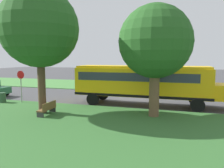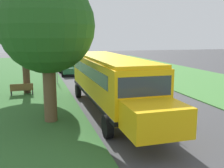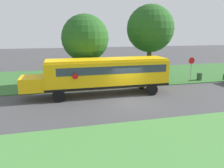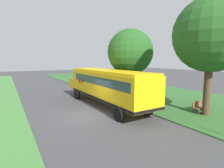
% 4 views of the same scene
% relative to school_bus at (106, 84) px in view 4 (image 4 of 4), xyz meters
% --- Properties ---
extents(ground_plane, '(120.00, 120.00, 0.00)m').
position_rel_school_bus_xyz_m(ground_plane, '(2.38, 1.72, -1.92)').
color(ground_plane, '#424244').
extents(grass_verge, '(12.00, 80.00, 0.08)m').
position_rel_school_bus_xyz_m(grass_verge, '(-7.62, 1.72, -1.88)').
color(grass_verge, '#33662D').
rests_on(grass_verge, ground).
extents(school_bus, '(2.85, 12.42, 3.16)m').
position_rel_school_bus_xyz_m(school_bus, '(0.00, 0.00, 0.00)').
color(school_bus, yellow).
rests_on(school_bus, ground).
extents(oak_tree_beside_bus, '(4.58, 4.58, 7.09)m').
position_rel_school_bus_xyz_m(oak_tree_beside_bus, '(-3.38, -1.06, 2.93)').
color(oak_tree_beside_bus, brown).
rests_on(oak_tree_beside_bus, ground).
extents(oak_tree_roadside_mid, '(5.17, 5.17, 8.32)m').
position_rel_school_bus_xyz_m(oak_tree_roadside_mid, '(-4.62, 6.24, 3.83)').
color(oak_tree_roadside_mid, '#4C3826').
rests_on(oak_tree_roadside_mid, ground).
extents(park_bench, '(1.61, 0.55, 0.92)m').
position_rel_school_bus_xyz_m(park_bench, '(-5.12, 5.62, -1.45)').
color(park_bench, brown).
rests_on(park_bench, ground).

